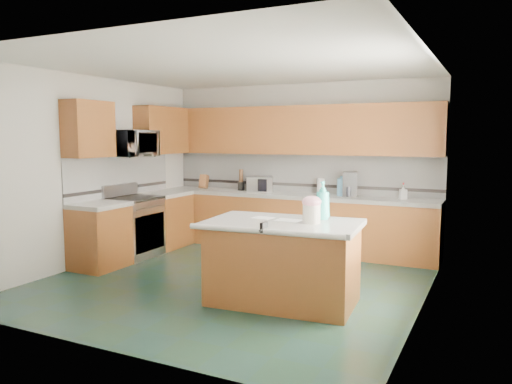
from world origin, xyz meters
The scene contains 52 objects.
floor centered at (0.00, 0.00, 0.00)m, with size 4.60×4.60×0.00m, color black.
ceiling centered at (0.00, 0.00, 2.70)m, with size 4.60×4.60×0.00m, color white.
wall_back centered at (0.00, 2.32, 1.35)m, with size 4.60×0.04×2.70m, color silver.
wall_front centered at (0.00, -2.32, 1.35)m, with size 4.60×0.04×2.70m, color silver.
wall_left centered at (-2.32, 0.00, 1.35)m, with size 0.04×4.60×2.70m, color silver.
wall_right centered at (2.32, 0.00, 1.35)m, with size 0.04×4.60×2.70m, color silver.
back_base_cab centered at (0.00, 2.00, 0.43)m, with size 4.60×0.60×0.86m, color #4A270F.
back_countertop centered at (0.00, 2.00, 0.89)m, with size 4.60×0.64×0.06m, color white.
back_upper_cab centered at (0.00, 2.13, 1.94)m, with size 4.60×0.33×0.78m, color #4A270F.
back_backsplash centered at (0.00, 2.29, 1.24)m, with size 4.60×0.02×0.63m, color silver.
back_accent_band centered at (0.00, 2.28, 1.04)m, with size 4.60×0.01×0.05m, color black.
left_base_cab_rear centered at (-2.00, 1.29, 0.43)m, with size 0.60×0.82×0.86m, color #4A270F.
left_counter_rear centered at (-2.00, 1.29, 0.89)m, with size 0.64×0.82×0.06m, color white.
left_base_cab_front centered at (-2.00, -0.24, 0.43)m, with size 0.60×0.72×0.86m, color #4A270F.
left_counter_front centered at (-2.00, -0.24, 0.89)m, with size 0.64×0.72×0.06m, color white.
left_backsplash centered at (-2.29, 0.55, 1.24)m, with size 0.02×2.30×0.63m, color silver.
left_accent_band centered at (-2.28, 0.55, 1.04)m, with size 0.01×2.30×0.05m, color black.
left_upper_cab_rear centered at (-2.13, 1.42, 1.94)m, with size 0.33×1.09×0.78m, color #4A270F.
left_upper_cab_front centered at (-2.13, -0.24, 1.94)m, with size 0.33×0.72×0.78m, color #4A270F.
range_body centered at (-2.00, 0.50, 0.44)m, with size 0.60×0.76×0.88m, color #B7B7BC.
range_oven_door centered at (-1.71, 0.50, 0.40)m, with size 0.02×0.68×0.55m, color black.
range_cooktop centered at (-2.00, 0.50, 0.90)m, with size 0.62×0.78×0.04m, color black.
range_handle centered at (-1.68, 0.50, 0.78)m, with size 0.02×0.02×0.66m, color #B7B7BC.
range_backguard centered at (-2.26, 0.50, 1.02)m, with size 0.06×0.76×0.18m, color #B7B7BC.
microwave centered at (-2.00, 0.50, 1.73)m, with size 0.73×0.50×0.41m, color #B7B7BC.
island_base centered at (0.89, -0.48, 0.43)m, with size 1.56×0.89×0.86m, color #4A270F.
island_top centered at (0.89, -0.48, 0.89)m, with size 1.66×0.99×0.06m, color white.
island_bullnose centered at (0.89, -0.98, 0.89)m, with size 0.06×0.06×1.66m, color white.
treat_jar centered at (1.21, -0.46, 1.02)m, with size 0.19×0.19×0.20m, color white.
treat_jar_lid centered at (1.21, -0.46, 1.15)m, with size 0.21×0.21×0.13m, color pink.
treat_jar_knob centered at (1.21, -0.46, 1.19)m, with size 0.02×0.02×0.07m, color tan.
treat_jar_knob_end_l centered at (1.17, -0.46, 1.19)m, with size 0.04×0.04×0.04m, color tan.
treat_jar_knob_end_r centered at (1.24, -0.46, 1.19)m, with size 0.04×0.04×0.04m, color tan.
soap_bottle_island centered at (1.23, -0.17, 1.13)m, with size 0.16×0.16×0.42m, color teal.
paper_sheet_a centered at (0.92, -0.42, 0.92)m, with size 0.28×0.21×0.00m, color white.
paper_sheet_b centered at (0.60, -0.39, 0.92)m, with size 0.24×0.18×0.00m, color white.
clamp_body centered at (0.88, -0.96, 0.93)m, with size 0.03×0.11×0.10m, color black.
clamp_handle centered at (0.88, -1.02, 0.91)m, with size 0.02×0.02×0.08m, color black.
knife_block centered at (-1.71, 2.05, 1.04)m, with size 0.13×0.11×0.24m, color #472814.
utensil_crock centered at (-0.98, 2.08, 0.99)m, with size 0.12×0.12×0.15m, color black.
utensil_bundle centered at (-0.98, 2.08, 1.17)m, with size 0.07×0.07×0.21m, color #472814.
toaster_oven centered at (-0.61, 2.05, 1.04)m, with size 0.42×0.29×0.25m, color #B7B7BC.
toaster_oven_door centered at (-0.61, 1.91, 1.04)m, with size 0.38×0.01×0.21m, color black.
paper_towel centered at (0.44, 2.10, 1.05)m, with size 0.12×0.12×0.26m, color white.
paper_towel_base centered at (0.44, 2.10, 0.93)m, with size 0.17×0.17×0.01m, color #B7B7BC.
water_jug centered at (0.81, 2.06, 1.06)m, with size 0.16×0.16×0.27m, color #5591BA.
water_jug_neck centered at (0.81, 2.06, 1.21)m, with size 0.08×0.08×0.04m, color #5591BA.
coffee_maker centered at (0.92, 2.08, 1.11)m, with size 0.22×0.24×0.38m, color black.
coffee_carafe centered at (0.92, 2.02, 1.00)m, with size 0.15×0.15×0.15m, color black.
soap_bottle_back centered at (1.73, 2.05, 1.03)m, with size 0.10×0.10×0.22m, color white.
soap_back_cap centered at (1.73, 2.05, 1.15)m, with size 0.02×0.02×0.03m, color red.
window_light_proxy centered at (2.29, -0.20, 1.50)m, with size 0.02×1.40×1.10m, color white.
Camera 1 is at (2.98, -5.45, 1.84)m, focal length 35.00 mm.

